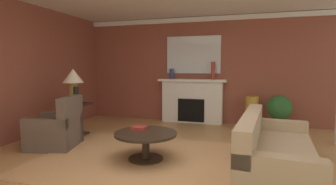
# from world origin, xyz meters

# --- Properties ---
(ground_plane) EXTENTS (8.75, 8.75, 0.00)m
(ground_plane) POSITION_xyz_m (0.00, 0.00, 0.00)
(ground_plane) COLOR tan
(wall_fireplace) EXTENTS (7.18, 0.12, 2.80)m
(wall_fireplace) POSITION_xyz_m (0.00, 3.43, 1.40)
(wall_fireplace) COLOR brown
(wall_fireplace) RESTS_ON ground_plane
(wall_window) EXTENTS (0.12, 7.33, 2.80)m
(wall_window) POSITION_xyz_m (-3.35, 0.30, 1.40)
(wall_window) COLOR brown
(wall_window) RESTS_ON ground_plane
(crown_moulding) EXTENTS (7.18, 0.08, 0.12)m
(crown_moulding) POSITION_xyz_m (0.00, 3.35, 2.72)
(crown_moulding) COLOR white
(area_rug) EXTENTS (3.41, 2.58, 0.01)m
(area_rug) POSITION_xyz_m (-0.43, 0.20, 0.01)
(area_rug) COLOR tan
(area_rug) RESTS_ON ground_plane
(fireplace) EXTENTS (1.80, 0.35, 1.16)m
(fireplace) POSITION_xyz_m (-0.30, 3.22, 0.55)
(fireplace) COLOR white
(fireplace) RESTS_ON ground_plane
(mantel_mirror) EXTENTS (1.45, 0.04, 0.98)m
(mantel_mirror) POSITION_xyz_m (-0.30, 3.34, 1.80)
(mantel_mirror) COLOR silver
(sofa) EXTENTS (1.09, 2.17, 0.85)m
(sofa) POSITION_xyz_m (1.46, 0.04, 0.30)
(sofa) COLOR tan
(sofa) RESTS_ON ground_plane
(armchair_near_window) EXTENTS (0.97, 0.97, 0.95)m
(armchair_near_window) POSITION_xyz_m (-2.28, 0.37, 0.31)
(armchair_near_window) COLOR brown
(armchair_near_window) RESTS_ON ground_plane
(coffee_table) EXTENTS (1.00, 1.00, 0.45)m
(coffee_table) POSITION_xyz_m (-0.43, 0.20, 0.34)
(coffee_table) COLOR #2D2319
(coffee_table) RESTS_ON ground_plane
(side_table) EXTENTS (0.56, 0.56, 0.70)m
(side_table) POSITION_xyz_m (-2.47, 1.17, 0.40)
(side_table) COLOR #2D2319
(side_table) RESTS_ON ground_plane
(table_lamp) EXTENTS (0.44, 0.44, 0.75)m
(table_lamp) POSITION_xyz_m (-2.47, 1.17, 1.22)
(table_lamp) COLOR #B28E38
(table_lamp) RESTS_ON side_table
(vase_tall_corner) EXTENTS (0.31, 0.31, 0.79)m
(vase_tall_corner) POSITION_xyz_m (1.22, 2.92, 0.39)
(vase_tall_corner) COLOR #B7892D
(vase_tall_corner) RESTS_ON ground_plane
(vase_mantel_right) EXTENTS (0.10, 0.10, 0.45)m
(vase_mantel_right) POSITION_xyz_m (0.25, 3.17, 1.39)
(vase_mantel_right) COLOR #9E3328
(vase_mantel_right) RESTS_ON fireplace
(vase_mantel_left) EXTENTS (0.11, 0.11, 0.28)m
(vase_mantel_left) POSITION_xyz_m (-0.85, 3.17, 1.30)
(vase_mantel_left) COLOR navy
(vase_mantel_left) RESTS_ON fireplace
(vase_on_side_table) EXTENTS (0.11, 0.11, 0.38)m
(vase_on_side_table) POSITION_xyz_m (-2.32, 1.05, 0.89)
(vase_on_side_table) COLOR black
(vase_on_side_table) RESTS_ON side_table
(book_red_cover) EXTENTS (0.25, 0.21, 0.05)m
(book_red_cover) POSITION_xyz_m (-0.61, 0.35, 0.48)
(book_red_cover) COLOR maroon
(book_red_cover) RESTS_ON coffee_table
(potted_plant) EXTENTS (0.56, 0.56, 0.83)m
(potted_plant) POSITION_xyz_m (1.82, 2.86, 0.49)
(potted_plant) COLOR #333333
(potted_plant) RESTS_ON ground_plane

